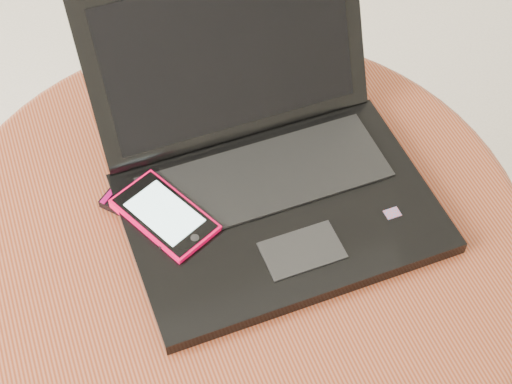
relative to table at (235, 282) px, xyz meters
name	(u,v)px	position (x,y,z in m)	size (l,w,h in m)	color
table	(235,282)	(0.00, 0.00, 0.00)	(0.65, 0.65, 0.52)	#5A2C15
laptop	(265,166)	(0.05, 0.04, 0.15)	(0.33, 0.31, 0.20)	black
phone_black	(158,205)	(-0.07, 0.05, 0.12)	(0.12, 0.13, 0.01)	black
phone_pink	(165,216)	(-0.07, 0.03, 0.13)	(0.10, 0.13, 0.01)	#FF0343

